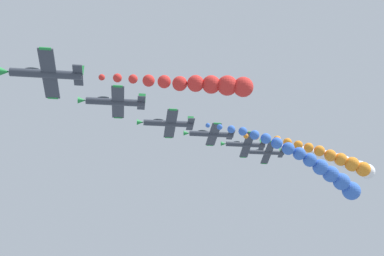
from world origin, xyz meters
TOP-DOWN VIEW (x-y plane):
  - airplane_lead at (-29.22, 22.78)m, footprint 9.27×10.35m
  - smoke_trail_lead at (-30.63, 2.03)m, footprint 4.05×19.98m
  - airplane_left_inner at (-16.79, 14.32)m, footprint 9.51×10.35m
  - airplane_right_inner at (-4.92, 5.10)m, footprint 9.42×10.35m
  - smoke_trail_right_inner at (-1.62, -24.00)m, footprint 7.49×30.91m
  - airplane_left_outer at (5.38, -4.52)m, footprint 9.49×10.35m
  - smoke_trail_left_outer at (4.60, -29.96)m, footprint 3.50×26.06m
  - airplane_right_outer at (16.63, -14.32)m, footprint 9.10×10.35m
  - smoke_trail_right_outer at (16.93, -38.00)m, footprint 3.58×24.54m
  - airplane_trailing at (27.97, -22.50)m, footprint 9.11×10.35m

SIDE VIEW (x-z plane):
  - smoke_trail_right_inner at x=-1.62m, z-range 112.04..124.41m
  - smoke_trail_lead at x=-30.63m, z-range 119.06..122.29m
  - airplane_lead at x=-29.22m, z-range 119.94..123.29m
  - smoke_trail_left_outer at x=4.60m, z-range 118.12..126.69m
  - airplane_left_inner at x=-16.79m, z-range 122.07..124.81m
  - airplane_right_inner at x=-4.92m, z-range 123.23..126.26m
  - smoke_trail_right_outer at x=16.93m, z-range 121.32..129.05m
  - airplane_left_outer at x=5.38m, z-range 125.31..128.11m
  - airplane_right_outer at x=16.63m, z-range 126.72..130.35m
  - airplane_trailing at x=27.97m, z-range 128.67..132.27m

